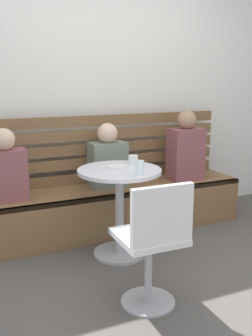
# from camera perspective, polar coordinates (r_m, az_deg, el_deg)

# --- Properties ---
(ground) EXTENTS (8.00, 8.00, 0.00)m
(ground) POSITION_cam_1_polar(r_m,az_deg,el_deg) (2.88, 6.51, -17.45)
(ground) COLOR #514C47
(back_wall) EXTENTS (5.20, 0.10, 2.90)m
(back_wall) POSITION_cam_1_polar(r_m,az_deg,el_deg) (3.97, -5.30, 12.93)
(back_wall) COLOR silver
(back_wall) RESTS_ON ground
(booth_bench) EXTENTS (2.70, 0.52, 0.44)m
(booth_bench) POSITION_cam_1_polar(r_m,az_deg,el_deg) (3.77, -2.72, -6.07)
(booth_bench) COLOR brown
(booth_bench) RESTS_ON ground
(booth_backrest) EXTENTS (2.65, 0.04, 0.66)m
(booth_backrest) POSITION_cam_1_polar(r_m,az_deg,el_deg) (3.85, -4.12, 2.86)
(booth_backrest) COLOR brown
(booth_backrest) RESTS_ON booth_bench
(cafe_table) EXTENTS (0.68, 0.68, 0.74)m
(cafe_table) POSITION_cam_1_polar(r_m,az_deg,el_deg) (3.19, -0.96, -4.02)
(cafe_table) COLOR #ADADB2
(cafe_table) RESTS_ON ground
(white_chair) EXTENTS (0.40, 0.40, 0.85)m
(white_chair) POSITION_cam_1_polar(r_m,az_deg,el_deg) (2.48, 4.04, -10.62)
(white_chair) COLOR #ADADB2
(white_chair) RESTS_ON ground
(person_adult) EXTENTS (0.34, 0.22, 0.70)m
(person_adult) POSITION_cam_1_polar(r_m,az_deg,el_deg) (3.98, 8.73, 2.75)
(person_adult) COLOR brown
(person_adult) RESTS_ON booth_bench
(person_child_left) EXTENTS (0.34, 0.22, 0.61)m
(person_child_left) POSITION_cam_1_polar(r_m,az_deg,el_deg) (3.68, -2.68, 1.31)
(person_child_left) COLOR slate
(person_child_left) RESTS_ON booth_bench
(person_child_middle) EXTENTS (0.34, 0.22, 0.62)m
(person_child_middle) POSITION_cam_1_polar(r_m,az_deg,el_deg) (3.41, -17.21, -0.16)
(person_child_middle) COLOR brown
(person_child_middle) RESTS_ON booth_bench
(cup_ceramic_white) EXTENTS (0.08, 0.08, 0.07)m
(cup_ceramic_white) POSITION_cam_1_polar(r_m,az_deg,el_deg) (3.33, 1.05, 1.27)
(cup_ceramic_white) COLOR white
(cup_ceramic_white) RESTS_ON cafe_table
(cup_water_clear) EXTENTS (0.07, 0.07, 0.11)m
(cup_water_clear) POSITION_cam_1_polar(r_m,az_deg,el_deg) (2.94, 2.01, 0.04)
(cup_water_clear) COLOR white
(cup_water_clear) RESTS_ON cafe_table
(plate_small) EXTENTS (0.17, 0.17, 0.01)m
(plate_small) POSITION_cam_1_polar(r_m,az_deg,el_deg) (3.20, -1.32, 0.24)
(plate_small) COLOR white
(plate_small) RESTS_ON cafe_table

